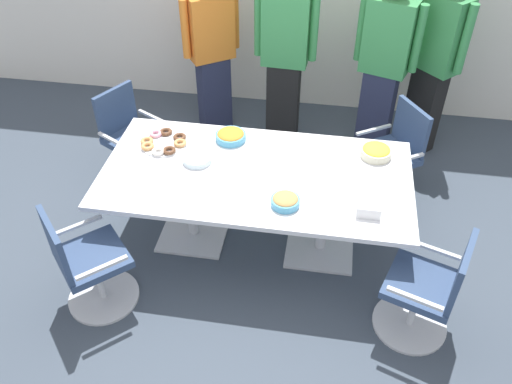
% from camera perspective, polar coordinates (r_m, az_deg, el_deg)
% --- Properties ---
extents(ground_plane, '(10.00, 10.00, 0.01)m').
position_cam_1_polar(ground_plane, '(4.61, 0.00, -5.26)').
color(ground_plane, '#3D4754').
extents(conference_table, '(2.40, 1.20, 0.75)m').
position_cam_1_polar(conference_table, '(4.18, 0.00, 0.78)').
color(conference_table, silver).
rests_on(conference_table, ground).
extents(office_chair_0, '(0.76, 0.76, 0.91)m').
position_cam_1_polar(office_chair_0, '(4.05, -17.76, -7.55)').
color(office_chair_0, silver).
rests_on(office_chair_0, ground).
extents(office_chair_1, '(0.69, 0.69, 0.91)m').
position_cam_1_polar(office_chair_1, '(3.89, 18.00, -10.25)').
color(office_chair_1, silver).
rests_on(office_chair_1, ground).
extents(office_chair_2, '(0.75, 0.75, 0.91)m').
position_cam_1_polar(office_chair_2, '(4.97, 14.35, 3.55)').
color(office_chair_2, silver).
rests_on(office_chair_2, ground).
extents(office_chair_3, '(0.73, 0.73, 0.91)m').
position_cam_1_polar(office_chair_3, '(5.17, -13.23, 5.31)').
color(office_chair_3, silver).
rests_on(office_chair_3, ground).
extents(person_standing_0, '(0.54, 0.43, 1.72)m').
position_cam_1_polar(person_standing_0, '(5.59, -4.77, 14.92)').
color(person_standing_0, '#232842').
rests_on(person_standing_0, ground).
extents(person_standing_1, '(0.61, 0.25, 1.85)m').
position_cam_1_polar(person_standing_1, '(5.31, 3.14, 14.55)').
color(person_standing_1, black).
rests_on(person_standing_1, ground).
extents(person_standing_2, '(0.60, 0.35, 1.85)m').
position_cam_1_polar(person_standing_2, '(5.30, 13.66, 13.38)').
color(person_standing_2, '#232842').
rests_on(person_standing_2, ground).
extents(person_standing_3, '(0.48, 0.49, 1.88)m').
position_cam_1_polar(person_standing_3, '(5.44, 18.72, 13.38)').
color(person_standing_3, black).
rests_on(person_standing_3, ground).
extents(snack_bowl_cookies, '(0.21, 0.21, 0.09)m').
position_cam_1_polar(snack_bowl_cookies, '(3.79, 3.18, -0.93)').
color(snack_bowl_cookies, '#4C9EC6').
rests_on(snack_bowl_cookies, conference_table).
extents(snack_bowl_chips_yellow, '(0.25, 0.25, 0.10)m').
position_cam_1_polar(snack_bowl_chips_yellow, '(4.35, 12.82, 4.30)').
color(snack_bowl_chips_yellow, beige).
rests_on(snack_bowl_chips_yellow, conference_table).
extents(snack_bowl_chips_orange, '(0.25, 0.25, 0.09)m').
position_cam_1_polar(snack_bowl_chips_orange, '(4.43, -2.75, 6.09)').
color(snack_bowl_chips_orange, '#4C9EC6').
rests_on(snack_bowl_chips_orange, conference_table).
extents(donut_platter, '(0.39, 0.39, 0.04)m').
position_cam_1_polar(donut_platter, '(4.45, -9.97, 5.29)').
color(donut_platter, white).
rests_on(donut_platter, conference_table).
extents(plate_stack, '(0.23, 0.23, 0.05)m').
position_cam_1_polar(plate_stack, '(4.22, -6.36, 3.56)').
color(plate_stack, white).
rests_on(plate_stack, conference_table).
extents(napkin_pile, '(0.17, 0.17, 0.09)m').
position_cam_1_polar(napkin_pile, '(3.81, 12.04, -1.57)').
color(napkin_pile, white).
rests_on(napkin_pile, conference_table).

